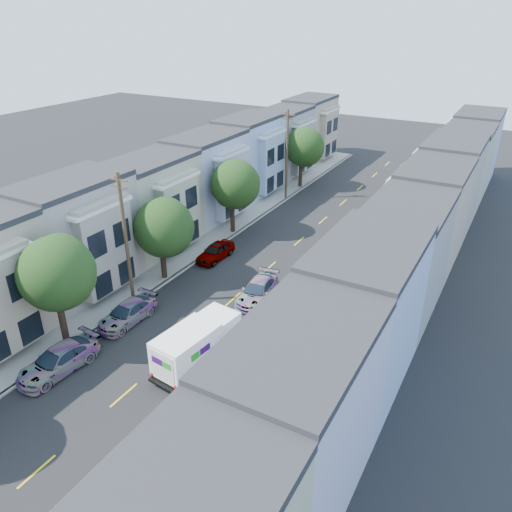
{
  "coord_description": "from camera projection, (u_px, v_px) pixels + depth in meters",
  "views": [
    {
      "loc": [
        17.29,
        -21.51,
        19.89
      ],
      "look_at": [
        0.07,
        9.46,
        2.2
      ],
      "focal_mm": 35.0,
      "sensor_mm": 36.0,
      "label": 1
    }
  ],
  "objects": [
    {
      "name": "tree_c",
      "position": [
        163.0,
        228.0,
        38.67
      ],
      "size": [
        4.7,
        4.7,
        6.95
      ],
      "color": "black",
      "rests_on": "ground"
    },
    {
      "name": "townhouse_row_left",
      "position": [
        185.0,
        230.0,
        49.8
      ],
      "size": [
        5.0,
        70.0,
        8.5
      ],
      "primitive_type": "cube",
      "color": "gray",
      "rests_on": "ground"
    },
    {
      "name": "sidewalk_left",
      "position": [
        217.0,
        237.0,
        48.12
      ],
      "size": [
        2.6,
        70.0,
        0.15
      ],
      "primitive_type": "cube",
      "color": "gray",
      "rests_on": "ground"
    },
    {
      "name": "tree_e",
      "position": [
        304.0,
        147.0,
        59.26
      ],
      "size": [
        4.7,
        4.7,
        7.4
      ],
      "color": "black",
      "rests_on": "ground"
    },
    {
      "name": "utility_pole_near",
      "position": [
        126.0,
        240.0,
        35.23
      ],
      "size": [
        1.6,
        0.26,
        10.0
      ],
      "color": "#42301E",
      "rests_on": "ground"
    },
    {
      "name": "parked_left_b",
      "position": [
        58.0,
        360.0,
        30.15
      ],
      "size": [
        2.56,
        5.24,
        1.52
      ],
      "primitive_type": "imported",
      "rotation": [
        0.0,
        0.0,
        -0.08
      ],
      "color": "black",
      "rests_on": "ground"
    },
    {
      "name": "fedex_truck",
      "position": [
        197.0,
        344.0,
        30.28
      ],
      "size": [
        2.29,
        5.94,
        2.85
      ],
      "rotation": [
        0.0,
        0.0,
        -0.12
      ],
      "color": "white",
      "rests_on": "ground"
    },
    {
      "name": "lead_sedan",
      "position": [
        258.0,
        291.0,
        37.63
      ],
      "size": [
        2.6,
        5.08,
        1.46
      ],
      "primitive_type": "imported",
      "rotation": [
        0.0,
        0.0,
        0.12
      ],
      "color": "black",
      "rests_on": "ground"
    },
    {
      "name": "tree_d",
      "position": [
        234.0,
        184.0,
        46.83
      ],
      "size": [
        4.7,
        4.7,
        7.37
      ],
      "color": "black",
      "rests_on": "ground"
    },
    {
      "name": "parked_right_a",
      "position": [
        143.0,
        472.0,
        22.96
      ],
      "size": [
        2.84,
        5.44,
        1.46
      ],
      "primitive_type": "imported",
      "rotation": [
        0.0,
        0.0,
        -0.08
      ],
      "color": "#2C3134",
      "rests_on": "ground"
    },
    {
      "name": "parked_right_c",
      "position": [
        341.0,
        254.0,
        43.34
      ],
      "size": [
        2.08,
        4.71,
        1.4
      ],
      "primitive_type": "imported",
      "rotation": [
        0.0,
        0.0,
        0.02
      ],
      "color": "black",
      "rests_on": "ground"
    },
    {
      "name": "road_slab",
      "position": [
        285.0,
        254.0,
        44.95
      ],
      "size": [
        12.0,
        70.0,
        0.02
      ],
      "primitive_type": "cube",
      "color": "black",
      "rests_on": "ground"
    },
    {
      "name": "utility_pole_far",
      "position": [
        287.0,
        155.0,
        55.56
      ],
      "size": [
        1.6,
        0.26,
        10.0
      ],
      "color": "#42301E",
      "rests_on": "ground"
    },
    {
      "name": "centerline",
      "position": [
        285.0,
        254.0,
        44.95
      ],
      "size": [
        0.12,
        70.0,
        0.01
      ],
      "primitive_type": "cube",
      "color": "gold",
      "rests_on": "ground"
    },
    {
      "name": "curb_left",
      "position": [
        228.0,
        239.0,
        47.55
      ],
      "size": [
        0.3,
        70.0,
        0.15
      ],
      "primitive_type": "cube",
      "color": "gray",
      "rests_on": "ground"
    },
    {
      "name": "parked_left_d",
      "position": [
        215.0,
        252.0,
        43.7
      ],
      "size": [
        1.86,
        4.51,
        1.44
      ],
      "primitive_type": "imported",
      "rotation": [
        0.0,
        0.0,
        -0.03
      ],
      "color": "#3C0B18",
      "rests_on": "ground"
    },
    {
      "name": "townhouse_row_right",
      "position": [
        410.0,
        283.0,
        40.11
      ],
      "size": [
        5.0,
        70.0,
        8.5
      ],
      "primitive_type": "cube",
      "color": "gray",
      "rests_on": "ground"
    },
    {
      "name": "parked_right_b",
      "position": [
        245.0,
        359.0,
        30.36
      ],
      "size": [
        2.01,
        4.44,
        1.4
      ],
      "primitive_type": "imported",
      "rotation": [
        0.0,
        0.0,
        0.08
      ],
      "color": "silver",
      "rests_on": "ground"
    },
    {
      "name": "sidewalk_right",
      "position": [
        364.0,
        272.0,
        41.72
      ],
      "size": [
        2.6,
        70.0,
        0.15
      ],
      "primitive_type": "cube",
      "color": "gray",
      "rests_on": "ground"
    },
    {
      "name": "tree_far_r",
      "position": [
        409.0,
        177.0,
        51.96
      ],
      "size": [
        3.1,
        3.1,
        5.71
      ],
      "color": "black",
      "rests_on": "ground"
    },
    {
      "name": "parked_right_d",
      "position": [
        377.0,
        214.0,
        51.63
      ],
      "size": [
        2.29,
        4.95,
        1.46
      ],
      "primitive_type": "imported",
      "rotation": [
        0.0,
        0.0,
        -0.05
      ],
      "color": "black",
      "rests_on": "ground"
    },
    {
      "name": "parked_left_c",
      "position": [
        127.0,
        313.0,
        34.92
      ],
      "size": [
        2.07,
        4.71,
        1.4
      ],
      "primitive_type": "imported",
      "rotation": [
        0.0,
        0.0,
        -0.02
      ],
      "color": "#9C9CA9",
      "rests_on": "ground"
    },
    {
      "name": "curb_right",
      "position": [
        349.0,
        268.0,
        42.29
      ],
      "size": [
        0.3,
        70.0,
        0.15
      ],
      "primitive_type": "cube",
      "color": "gray",
      "rests_on": "ground"
    },
    {
      "name": "ground",
      "position": [
        186.0,
        341.0,
        33.22
      ],
      "size": [
        160.0,
        160.0,
        0.0
      ],
      "primitive_type": "plane",
      "color": "black",
      "rests_on": "ground"
    },
    {
      "name": "tree_b",
      "position": [
        56.0,
        273.0,
        30.31
      ],
      "size": [
        4.7,
        4.7,
        7.78
      ],
      "color": "black",
      "rests_on": "ground"
    }
  ]
}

